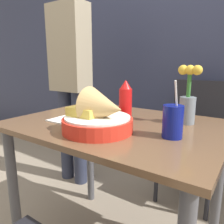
{
  "coord_description": "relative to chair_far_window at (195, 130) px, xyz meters",
  "views": [
    {
      "loc": [
        0.55,
        -0.85,
        1.02
      ],
      "look_at": [
        0.01,
        -0.05,
        0.81
      ],
      "focal_mm": 35.0,
      "sensor_mm": 36.0,
      "label": 1
    }
  ],
  "objects": [
    {
      "name": "flower_vase",
      "position": [
        0.11,
        -0.67,
        0.34
      ],
      "size": [
        0.11,
        0.07,
        0.27
      ],
      "color": "gray",
      "rests_on": "dining_table"
    },
    {
      "name": "dining_table",
      "position": [
        -0.17,
        -0.83,
        0.1
      ],
      "size": [
        0.98,
        0.73,
        0.75
      ],
      "color": "brown",
      "rests_on": "ground_plane"
    },
    {
      "name": "napkin",
      "position": [
        -0.39,
        -0.95,
        0.22
      ],
      "size": [
        0.17,
        0.13,
        0.01
      ],
      "color": "white",
      "rests_on": "dining_table"
    },
    {
      "name": "drink_cup",
      "position": [
        0.12,
        -0.9,
        0.28
      ],
      "size": [
        0.08,
        0.08,
        0.22
      ],
      "color": "navy",
      "rests_on": "dining_table"
    },
    {
      "name": "chair_far_window",
      "position": [
        0.0,
        0.0,
        0.0
      ],
      "size": [
        0.4,
        0.4,
        0.9
      ],
      "color": "black",
      "rests_on": "ground_plane"
    },
    {
      "name": "food_basket",
      "position": [
        -0.15,
        -1.0,
        0.28
      ],
      "size": [
        0.29,
        0.29,
        0.18
      ],
      "color": "red",
      "rests_on": "dining_table"
    },
    {
      "name": "ketchup_bottle",
      "position": [
        -0.16,
        -0.77,
        0.31
      ],
      "size": [
        0.06,
        0.06,
        0.2
      ],
      "color": "red",
      "rests_on": "dining_table"
    },
    {
      "name": "wall_window",
      "position": [
        -0.17,
        0.32,
        0.77
      ],
      "size": [
        7.0,
        0.06,
        2.6
      ],
      "color": "#2D334C",
      "rests_on": "ground_plane"
    },
    {
      "name": "person_standing",
      "position": [
        -0.92,
        -0.39,
        0.43
      ],
      "size": [
        0.32,
        0.18,
        1.65
      ],
      "color": "#2D3347",
      "rests_on": "ground_plane"
    }
  ]
}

